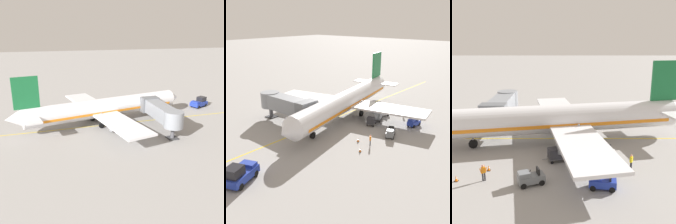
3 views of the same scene
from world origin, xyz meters
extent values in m
plane|color=gray|center=(0.00, 0.00, 0.00)|extent=(400.00, 400.00, 0.00)
cube|color=gold|center=(0.00, 0.00, 0.00)|extent=(0.24, 80.00, 0.01)
cylinder|color=silver|center=(-1.25, -0.26, 3.29)|extent=(9.70, 32.12, 3.70)
cube|color=orange|center=(-1.25, -0.26, 2.82)|extent=(9.25, 29.61, 0.44)
cube|color=silver|center=(-1.06, -1.24, 2.64)|extent=(30.44, 10.79, 0.36)
cylinder|color=gray|center=(-6.61, -1.49, 1.39)|extent=(2.57, 3.52, 2.00)
cylinder|color=gray|center=(4.19, 0.59, 1.39)|extent=(2.57, 3.52, 2.00)
cube|color=#196B38|center=(1.60, -14.98, 7.88)|extent=(1.15, 4.38, 5.50)
cube|color=silver|center=(1.56, -14.79, 3.84)|extent=(10.31, 4.45, 0.24)
cylinder|color=black|center=(-3.37, 10.74, 0.55)|extent=(0.65, 1.17, 1.10)
cylinder|color=gray|center=(-3.37, 10.74, 2.10)|extent=(0.24, 0.24, 2.00)
cylinder|color=black|center=(-3.13, -2.66, 0.55)|extent=(0.65, 1.17, 1.10)
cylinder|color=gray|center=(-3.13, -2.66, 2.10)|extent=(0.24, 0.24, 2.00)
cylinder|color=black|center=(1.39, -1.78, 0.55)|extent=(0.65, 1.17, 1.10)
cylinder|color=gray|center=(1.39, -1.78, 2.10)|extent=(0.24, 0.24, 2.00)
cube|color=gray|center=(4.39, 8.77, 3.49)|extent=(10.59, 2.80, 2.60)
cube|color=slate|center=(-0.10, 8.77, 3.49)|extent=(2.00, 3.50, 2.99)
cylinder|color=gray|center=(9.69, 8.77, 3.49)|extent=(3.36, 3.36, 2.86)
cylinder|color=#4C4C51|center=(9.69, 8.77, 1.09)|extent=(0.70, 0.70, 2.19)
cube|color=#38383A|center=(9.69, 8.77, 0.08)|extent=(1.80, 1.80, 0.16)
cube|color=silver|center=(-6.26, -5.37, 0.63)|extent=(2.05, 2.77, 0.70)
cube|color=silver|center=(-6.00, -4.73, 1.20)|extent=(1.34, 1.36, 0.44)
cube|color=black|center=(-6.52, -6.01, 1.30)|extent=(0.84, 0.46, 0.64)
cylinder|color=black|center=(-6.21, -5.26, 1.28)|extent=(0.17, 0.27, 0.54)
cylinder|color=black|center=(-6.43, -4.36, 0.28)|extent=(0.40, 0.59, 0.56)
cylinder|color=black|center=(-5.43, -4.76, 0.28)|extent=(0.40, 0.59, 0.56)
cylinder|color=black|center=(-7.09, -5.98, 0.28)|extent=(0.40, 0.59, 0.56)
cylinder|color=black|center=(-6.09, -6.38, 0.28)|extent=(0.40, 0.59, 0.56)
cube|color=#1E339E|center=(-13.18, -4.34, 0.63)|extent=(1.55, 2.65, 0.70)
cube|color=#1E339E|center=(-13.08, -3.66, 1.20)|extent=(1.16, 1.19, 0.44)
cube|color=black|center=(-13.28, -5.02, 1.30)|extent=(0.85, 0.28, 0.64)
cylinder|color=black|center=(-13.16, -4.22, 1.28)|extent=(0.12, 0.27, 0.54)
cylinder|color=black|center=(-13.59, -3.40, 0.28)|extent=(0.28, 0.58, 0.56)
cylinder|color=black|center=(-12.52, -3.55, 0.28)|extent=(0.28, 0.58, 0.56)
cylinder|color=black|center=(-13.84, -5.13, 0.28)|extent=(0.28, 0.58, 0.56)
cylinder|color=black|center=(-12.77, -5.29, 0.28)|extent=(0.28, 0.58, 0.56)
cube|color=slate|center=(-12.38, 2.34, 0.63)|extent=(2.04, 2.77, 0.70)
cube|color=slate|center=(-12.64, 2.98, 1.20)|extent=(1.34, 1.35, 0.44)
cube|color=black|center=(-12.13, 1.70, 1.30)|extent=(0.84, 0.46, 0.64)
cylinder|color=black|center=(-12.43, 2.46, 1.28)|extent=(0.17, 0.27, 0.54)
cylinder|color=black|center=(-13.21, 2.95, 0.28)|extent=(0.39, 0.59, 0.56)
cylinder|color=black|center=(-12.21, 3.35, 0.28)|extent=(0.39, 0.59, 0.56)
cylinder|color=black|center=(-12.56, 1.33, 0.28)|extent=(0.39, 0.59, 0.56)
cylinder|color=black|center=(-11.56, 1.73, 0.28)|extent=(0.39, 0.59, 0.56)
cube|color=#4C4C51|center=(-7.19, -0.07, 0.42)|extent=(1.94, 2.50, 0.12)
cube|color=#2D2D33|center=(-7.19, -0.07, 1.03)|extent=(1.84, 2.38, 1.10)
cylinder|color=#4C4C51|center=(-7.66, 1.31, 0.41)|extent=(0.29, 0.69, 0.07)
cylinder|color=black|center=(-7.98, 0.54, 0.18)|extent=(0.23, 0.38, 0.36)
cylinder|color=black|center=(-6.93, 0.89, 0.18)|extent=(0.23, 0.38, 0.36)
cylinder|color=black|center=(-7.45, -1.03, 0.18)|extent=(0.23, 0.38, 0.36)
cylinder|color=black|center=(-6.40, -0.67, 0.18)|extent=(0.23, 0.38, 0.36)
cube|color=#4C4C51|center=(-6.85, -2.66, 0.42)|extent=(1.94, 2.50, 0.12)
cube|color=#999EA3|center=(-6.85, -2.66, 1.03)|extent=(1.84, 2.38, 1.10)
cylinder|color=#4C4C51|center=(-7.32, -1.29, 0.41)|extent=(0.29, 0.69, 0.07)
cylinder|color=black|center=(-7.64, -2.06, 0.18)|extent=(0.23, 0.38, 0.36)
cylinder|color=black|center=(-6.59, -1.70, 0.18)|extent=(0.23, 0.38, 0.36)
cylinder|color=black|center=(-7.11, -3.62, 0.18)|extent=(0.23, 0.38, 0.36)
cylinder|color=black|center=(-6.06, -3.26, 0.18)|extent=(0.23, 0.38, 0.36)
cylinder|color=#232328|center=(-9.22, -7.95, 0.42)|extent=(0.15, 0.15, 0.85)
cylinder|color=#232328|center=(-9.39, -7.84, 0.42)|extent=(0.15, 0.15, 0.85)
cube|color=yellow|center=(-9.31, -7.89, 1.15)|extent=(0.45, 0.42, 0.60)
cylinder|color=yellow|center=(-9.10, -8.04, 1.10)|extent=(0.23, 0.20, 0.57)
cylinder|color=yellow|center=(-9.51, -7.75, 1.10)|extent=(0.23, 0.20, 0.57)
sphere|color=beige|center=(-9.31, -7.89, 1.58)|extent=(0.22, 0.22, 0.22)
cube|color=red|center=(-9.31, -7.89, 1.60)|extent=(0.26, 0.22, 0.10)
cylinder|color=#232328|center=(-11.73, 7.14, 0.42)|extent=(0.15, 0.15, 0.85)
cylinder|color=#232328|center=(-11.62, 6.97, 0.42)|extent=(0.15, 0.15, 0.85)
cube|color=orange|center=(-11.68, 7.05, 1.15)|extent=(0.40, 0.45, 0.60)
cylinder|color=orange|center=(-11.80, 7.27, 1.10)|extent=(0.19, 0.24, 0.57)
cylinder|color=orange|center=(-11.55, 6.84, 1.10)|extent=(0.19, 0.24, 0.57)
sphere|color=tan|center=(-11.68, 7.05, 1.58)|extent=(0.22, 0.22, 0.22)
cube|color=red|center=(-11.68, 7.05, 1.60)|extent=(0.20, 0.27, 0.10)
cube|color=black|center=(-11.79, 9.74, 0.02)|extent=(0.36, 0.36, 0.04)
cone|color=orange|center=(-11.79, 9.74, 0.32)|extent=(0.30, 0.30, 0.55)
cylinder|color=white|center=(-11.79, 9.74, 0.34)|extent=(0.21, 0.21, 0.06)
cube|color=black|center=(-9.55, 7.16, 0.02)|extent=(0.36, 0.36, 0.04)
cone|color=orange|center=(-9.55, 7.16, 0.32)|extent=(0.30, 0.30, 0.55)
cylinder|color=white|center=(-9.55, 7.16, 0.34)|extent=(0.21, 0.21, 0.06)
camera|label=1|loc=(45.61, -12.84, 17.84)|focal=40.62mm
camera|label=2|loc=(-31.94, 38.54, 17.84)|focal=44.24mm
camera|label=3|loc=(-35.62, -0.74, 13.41)|focal=43.54mm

